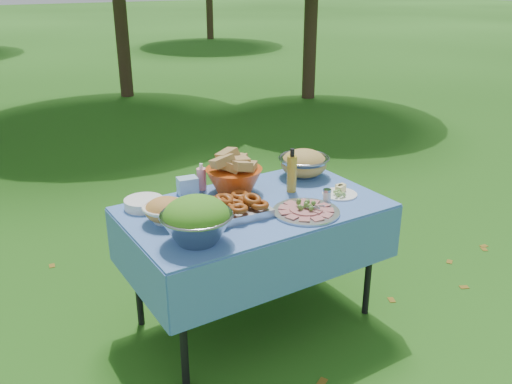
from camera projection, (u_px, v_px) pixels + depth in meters
ground at (255, 318)px, 3.37m from camera, size 80.00×80.00×0.00m
picnic_table at (255, 264)px, 3.23m from camera, size 1.46×0.86×0.76m
salad_bowl at (197, 220)px, 2.63m from camera, size 0.44×0.44×0.23m
pasta_bowl_white at (166, 210)px, 2.87m from camera, size 0.28×0.28×0.13m
plate_stack at (144, 203)px, 3.05m from camera, size 0.22×0.22×0.05m
wipes_box at (188, 186)px, 3.23m from camera, size 0.13×0.10×0.11m
sanitizer_bottle at (201, 177)px, 3.29m from camera, size 0.07×0.07×0.17m
bread_bowl at (234, 174)px, 3.24m from camera, size 0.42×0.42×0.23m
pasta_bowl_steel at (304, 163)px, 3.52m from camera, size 0.42×0.42×0.17m
fried_tray at (232, 208)px, 2.95m from camera, size 0.40×0.30×0.09m
charcuterie_platter at (306, 206)px, 2.98m from camera, size 0.49×0.49×0.09m
oil_bottle at (292, 170)px, 3.24m from camera, size 0.06×0.06×0.27m
cheese_plate at (340, 190)px, 3.23m from camera, size 0.25×0.25×0.06m
shaker at (327, 195)px, 3.13m from camera, size 0.05×0.05×0.08m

